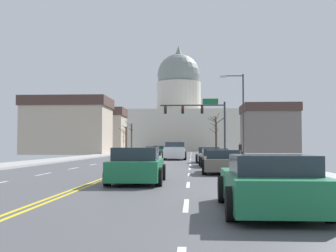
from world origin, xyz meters
name	(u,v)px	position (x,y,z in m)	size (l,w,h in m)	color
ground	(152,160)	(0.00, 0.00, 0.02)	(20.00, 180.00, 0.20)	#4A4A50
signal_gantry	(201,114)	(4.80, 12.77, 5.13)	(7.91, 0.41, 6.91)	#28282D
street_lamp_right	(240,109)	(7.92, -0.99, 4.63)	(2.13, 0.24, 7.59)	#333338
capitol_building	(179,119)	(0.00, 78.83, 8.54)	(33.78, 23.28, 29.03)	beige
sedan_near_00	(176,152)	(1.80, 9.45, 0.62)	(2.00, 4.25, 1.31)	black
pickup_truck_near_01	(175,152)	(1.97, 2.72, 0.75)	(2.32, 5.42, 1.71)	silver
sedan_near_02	(209,155)	(4.98, -4.41, 0.57)	(2.08, 4.56, 1.24)	#9EA3A8
sedan_near_03	(214,158)	(5.12, -10.77, 0.56)	(2.05, 4.67, 1.18)	#6B6056
sedan_near_04	(222,162)	(5.16, -17.65, 0.55)	(2.12, 4.32, 1.16)	#6B6056
sedan_near_05	(137,166)	(1.61, -23.52, 0.61)	(2.04, 4.26, 1.31)	#1E7247
sedan_near_06	(269,184)	(5.26, -30.14, 0.57)	(2.04, 4.29, 1.19)	#1E7247
sedan_oncoming_00	(152,151)	(-1.69, 18.16, 0.58)	(2.11, 4.40, 1.23)	black
sedan_oncoming_01	(159,150)	(-1.58, 28.44, 0.62)	(1.99, 4.26, 1.31)	#1E7247
sedan_oncoming_02	(162,149)	(-2.01, 42.35, 0.60)	(2.16, 4.51, 1.27)	#1E7247
flank_building_00	(68,126)	(-15.60, 26.34, 4.44)	(13.01, 8.69, 8.78)	#B2A38E
flank_building_01	(96,130)	(-15.06, 43.34, 4.35)	(11.53, 7.16, 8.59)	#B2A38E
flank_building_02	(269,128)	(18.23, 42.92, 4.62)	(10.12, 10.20, 9.14)	slate
bare_tree_00	(216,136)	(8.57, 48.67, 3.22)	(1.85, 1.02, 6.05)	brown
bare_tree_01	(126,139)	(-7.90, 35.52, 2.57)	(1.66, 2.07, 4.78)	brown
bare_tree_02	(216,132)	(7.81, 36.21, 3.77)	(2.80, 1.57, 6.87)	#423328
bare_tree_03	(131,137)	(-8.22, 44.58, 3.05)	(1.81, 2.32, 6.06)	#4C3D2D
pedestrian_00	(240,149)	(8.64, 5.61, 1.00)	(0.35, 0.34, 1.55)	#4C4238
bicycle_parked	(242,155)	(8.51, 2.61, 0.49)	(0.12, 1.77, 0.85)	black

